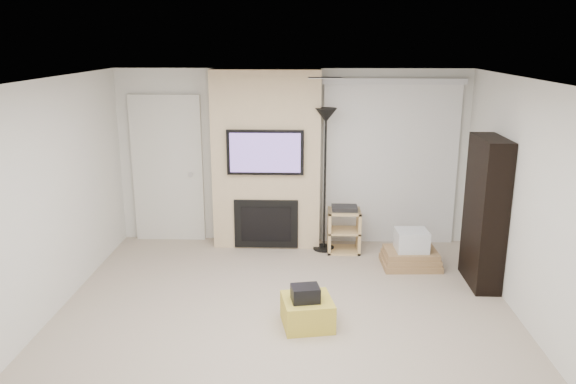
{
  "coord_description": "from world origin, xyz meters",
  "views": [
    {
      "loc": [
        0.23,
        -5.16,
        2.88
      ],
      "look_at": [
        0.0,
        1.2,
        1.15
      ],
      "focal_mm": 35.0,
      "sensor_mm": 36.0,
      "label": 1
    }
  ],
  "objects_px": {
    "av_stand": "(344,228)",
    "bookshelf": "(485,212)",
    "floor_lamp": "(326,140)",
    "ottoman": "(307,312)",
    "box_stack": "(411,253)"
  },
  "relations": [
    {
      "from": "ottoman",
      "to": "bookshelf",
      "type": "distance_m",
      "value": 2.51
    },
    {
      "from": "av_stand",
      "to": "floor_lamp",
      "type": "bearing_deg",
      "value": 168.4
    },
    {
      "from": "av_stand",
      "to": "ottoman",
      "type": "bearing_deg",
      "value": -103.19
    },
    {
      "from": "floor_lamp",
      "to": "av_stand",
      "type": "bearing_deg",
      "value": -11.6
    },
    {
      "from": "ottoman",
      "to": "av_stand",
      "type": "xyz_separation_m",
      "value": [
        0.5,
        2.15,
        0.2
      ]
    },
    {
      "from": "box_stack",
      "to": "bookshelf",
      "type": "bearing_deg",
      "value": -33.31
    },
    {
      "from": "ottoman",
      "to": "box_stack",
      "type": "bearing_deg",
      "value": 50.43
    },
    {
      "from": "floor_lamp",
      "to": "av_stand",
      "type": "height_order",
      "value": "floor_lamp"
    },
    {
      "from": "av_stand",
      "to": "bookshelf",
      "type": "height_order",
      "value": "bookshelf"
    },
    {
      "from": "av_stand",
      "to": "bookshelf",
      "type": "xyz_separation_m",
      "value": [
        1.6,
        -1.01,
        0.55
      ]
    },
    {
      "from": "ottoman",
      "to": "bookshelf",
      "type": "relative_size",
      "value": 0.28
    },
    {
      "from": "av_stand",
      "to": "bookshelf",
      "type": "bearing_deg",
      "value": -32.28
    },
    {
      "from": "floor_lamp",
      "to": "av_stand",
      "type": "xyz_separation_m",
      "value": [
        0.28,
        -0.06,
        -1.23
      ]
    },
    {
      "from": "box_stack",
      "to": "bookshelf",
      "type": "height_order",
      "value": "bookshelf"
    },
    {
      "from": "ottoman",
      "to": "bookshelf",
      "type": "height_order",
      "value": "bookshelf"
    }
  ]
}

